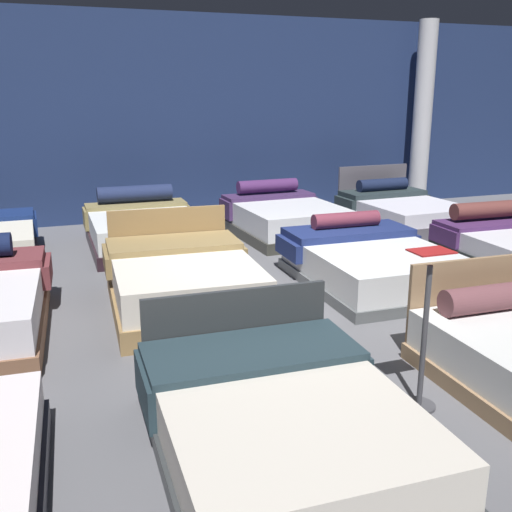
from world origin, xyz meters
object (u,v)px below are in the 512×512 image
Objects in this scene: bed_6 at (371,263)px; bed_11 at (401,211)px; bed_1 at (279,419)px; price_sign at (423,348)px; bed_5 at (183,282)px; support_pillar at (422,116)px; bed_10 at (285,219)px; bed_9 at (144,229)px.

bed_11 is (2.17, 2.67, -0.01)m from bed_6.
bed_11 is at bearing 52.37° from bed_1.
bed_1 is 1.77× the size of price_sign.
bed_5 is 2.29m from bed_6.
price_sign is 0.34× the size of support_pillar.
bed_6 is 2.89m from price_sign.
support_pillar reaches higher than bed_6.
price_sign reaches higher than bed_6.
bed_1 is 0.97× the size of bed_6.
bed_10 is at bearing 77.65° from price_sign.
bed_9 is 1.73× the size of price_sign.
bed_10 is at bearing 91.42° from bed_6.
bed_11 is (4.48, 5.45, 0.02)m from bed_1.
bed_6 is 3.45m from bed_9.
price_sign reaches higher than bed_9.
bed_1 is 5.86m from bed_10.
bed_10 is 4.05m from support_pillar.
price_sign is (1.16, 0.14, 0.24)m from bed_1.
bed_5 is 5.22m from bed_11.
bed_5 reaches higher than bed_1.
support_pillar is at bearing 50.90° from bed_6.
bed_11 is 1.80× the size of price_sign.
bed_10 reaches higher than bed_1.
bed_10 is (2.28, 2.66, -0.02)m from bed_5.
bed_1 is at bearing -128.59° from bed_6.
bed_9 is at bearing 177.45° from bed_10.
bed_10 is (2.30, 5.39, 0.05)m from bed_1.
bed_6 is 5.55m from support_pillar.
bed_6 is at bearing 66.28° from price_sign.
support_pillar is at bearing 55.48° from price_sign.
bed_1 is at bearing -130.11° from support_pillar.
bed_10 is at bearing -157.08° from support_pillar.
support_pillar is (5.75, 4.13, 1.46)m from bed_5.
support_pillar is (5.69, 1.45, 1.48)m from bed_9.
bed_11 is at bearing 1.07° from bed_9.
bed_11 is at bearing 57.91° from price_sign.
bed_10 is (2.22, -0.02, 0.00)m from bed_9.
bed_11 is (2.18, 0.06, -0.03)m from bed_10.
price_sign is at bearing -104.51° from bed_10.
support_pillar reaches higher than bed_10.
bed_11 is at bearing -0.58° from bed_10.
bed_11 is at bearing 34.61° from bed_5.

